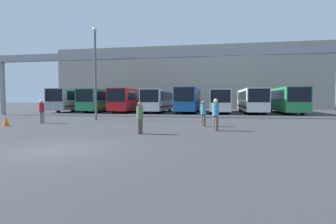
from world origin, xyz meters
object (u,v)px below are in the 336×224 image
(pedestrian_near_center, at_px, (203,113))
(pedestrian_near_left, at_px, (216,114))
(bus_slot_3, at_px, (158,99))
(bus_slot_7, at_px, (285,99))
(bus_slot_0, at_px, (78,99))
(bus_slot_4, at_px, (189,99))
(pedestrian_mid_right, at_px, (42,111))
(bus_slot_6, at_px, (251,99))
(lamp_post, at_px, (95,70))
(bus_slot_2, at_px, (129,99))
(pedestrian_mid_left, at_px, (140,117))
(bus_slot_5, at_px, (220,100))
(traffic_cone, at_px, (6,121))
(bus_slot_1, at_px, (103,99))

(pedestrian_near_center, relative_size, pedestrian_near_left, 0.93)
(bus_slot_3, bearing_deg, bus_slot_7, 1.97)
(bus_slot_0, xyz_separation_m, pedestrian_near_center, (19.16, -18.35, -0.92))
(bus_slot_0, relative_size, bus_slot_4, 1.09)
(bus_slot_0, distance_m, bus_slot_4, 16.43)
(bus_slot_7, height_order, pedestrian_mid_right, bus_slot_7)
(bus_slot_6, bearing_deg, lamp_post, -135.78)
(bus_slot_7, bearing_deg, bus_slot_6, 173.62)
(bus_slot_2, height_order, pedestrian_mid_right, bus_slot_2)
(bus_slot_6, relative_size, pedestrian_mid_right, 7.03)
(bus_slot_3, bearing_deg, pedestrian_near_center, -68.64)
(bus_slot_4, height_order, pedestrian_mid_left, bus_slot_4)
(pedestrian_mid_left, bearing_deg, lamp_post, -117.47)
(pedestrian_near_center, height_order, pedestrian_mid_right, pedestrian_mid_right)
(bus_slot_3, bearing_deg, bus_slot_0, 176.05)
(bus_slot_0, height_order, pedestrian_near_left, bus_slot_0)
(bus_slot_7, bearing_deg, bus_slot_0, 179.43)
(bus_slot_5, xyz_separation_m, pedestrian_mid_left, (-4.46, -22.17, -0.82))
(pedestrian_mid_left, relative_size, pedestrian_mid_right, 0.95)
(bus_slot_2, bearing_deg, pedestrian_mid_right, -93.74)
(bus_slot_2, distance_m, traffic_cone, 19.61)
(bus_slot_6, height_order, pedestrian_near_left, bus_slot_6)
(bus_slot_4, xyz_separation_m, lamp_post, (-6.76, -13.90, 2.50))
(traffic_cone, bearing_deg, pedestrian_mid_left, -12.64)
(bus_slot_7, relative_size, lamp_post, 1.43)
(bus_slot_0, distance_m, bus_slot_5, 20.53)
(bus_slot_0, distance_m, bus_slot_1, 4.12)
(bus_slot_0, bearing_deg, pedestrian_near_left, -45.87)
(lamp_post, bearing_deg, bus_slot_5, 51.99)
(bus_slot_7, height_order, pedestrian_mid_left, bus_slot_7)
(pedestrian_mid_left, xyz_separation_m, traffic_cone, (-10.03, 2.25, -0.56))
(bus_slot_2, distance_m, bus_slot_4, 8.22)
(bus_slot_1, bearing_deg, bus_slot_0, 174.52)
(bus_slot_1, relative_size, bus_slot_4, 1.02)
(bus_slot_0, bearing_deg, bus_slot_7, -0.57)
(bus_slot_2, height_order, lamp_post, lamp_post)
(bus_slot_2, bearing_deg, pedestrian_near_center, -57.78)
(bus_slot_0, xyz_separation_m, bus_slot_4, (16.42, -0.50, 0.03))
(bus_slot_4, xyz_separation_m, bus_slot_5, (4.10, 0.01, -0.15))
(bus_slot_7, height_order, traffic_cone, bus_slot_7)
(bus_slot_1, height_order, pedestrian_mid_right, bus_slot_1)
(bus_slot_7, height_order, pedestrian_near_center, bus_slot_7)
(bus_slot_4, distance_m, lamp_post, 15.66)
(pedestrian_near_left, bearing_deg, pedestrian_mid_left, 75.64)
(bus_slot_2, bearing_deg, bus_slot_1, 171.89)
(bus_slot_1, height_order, pedestrian_near_left, bus_slot_1)
(pedestrian_near_left, bearing_deg, bus_slot_6, -55.36)
(bus_slot_3, bearing_deg, bus_slot_6, 4.76)
(pedestrian_mid_left, xyz_separation_m, pedestrian_mid_right, (-8.98, 4.53, 0.04))
(pedestrian_mid_right, height_order, traffic_cone, pedestrian_mid_right)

